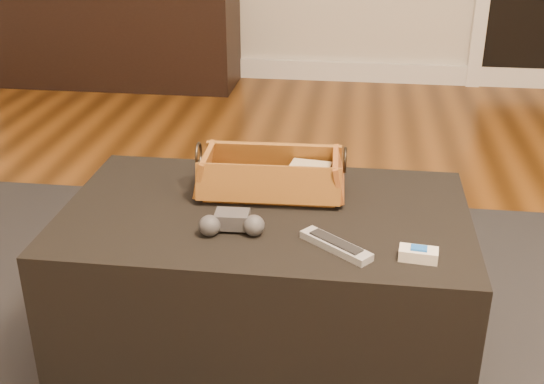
# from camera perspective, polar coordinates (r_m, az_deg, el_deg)

# --- Properties ---
(floor) EXTENTS (5.00, 5.50, 0.01)m
(floor) POSITION_cam_1_polar(r_m,az_deg,el_deg) (1.91, 0.95, -13.53)
(floor) COLOR brown
(floor) RESTS_ON ground
(baseboard) EXTENTS (5.00, 0.04, 0.12)m
(baseboard) POSITION_cam_1_polar(r_m,az_deg,el_deg) (4.36, 5.21, 10.04)
(baseboard) COLOR white
(baseboard) RESTS_ON floor
(media_cabinet) EXTENTS (1.45, 0.45, 0.57)m
(media_cabinet) POSITION_cam_1_polar(r_m,az_deg,el_deg) (4.35, -12.90, 12.55)
(media_cabinet) COLOR black
(media_cabinet) RESTS_ON floor
(area_rug) EXTENTS (2.60, 2.00, 0.01)m
(area_rug) POSITION_cam_1_polar(r_m,az_deg,el_deg) (1.87, -0.75, -13.98)
(area_rug) COLOR black
(area_rug) RESTS_ON floor
(ottoman) EXTENTS (1.00, 0.60, 0.42)m
(ottoman) POSITION_cam_1_polar(r_m,az_deg,el_deg) (1.78, -0.56, -7.58)
(ottoman) COLOR black
(ottoman) RESTS_ON area_rug
(tv_remote) EXTENTS (0.20, 0.07, 0.02)m
(tv_remote) POSITION_cam_1_polar(r_m,az_deg,el_deg) (1.75, -0.73, 0.50)
(tv_remote) COLOR black
(tv_remote) RESTS_ON wicker_basket
(cloth_bundle) EXTENTS (0.11, 0.08, 0.06)m
(cloth_bundle) POSITION_cam_1_polar(r_m,az_deg,el_deg) (1.77, 3.20, 1.45)
(cloth_bundle) COLOR tan
(cloth_bundle) RESTS_ON wicker_basket
(wicker_basket) EXTENTS (0.38, 0.21, 0.13)m
(wicker_basket) POSITION_cam_1_polar(r_m,az_deg,el_deg) (1.75, -0.08, 1.28)
(wicker_basket) COLOR #945021
(wicker_basket) RESTS_ON ottoman
(game_controller) EXTENTS (0.16, 0.09, 0.05)m
(game_controller) POSITION_cam_1_polar(r_m,az_deg,el_deg) (1.57, -3.37, -2.61)
(game_controller) COLOR #353538
(game_controller) RESTS_ON ottoman
(silver_remote) EXTENTS (0.17, 0.15, 0.02)m
(silver_remote) POSITION_cam_1_polar(r_m,az_deg,el_deg) (1.51, 5.35, -4.45)
(silver_remote) COLOR #A6A9AD
(silver_remote) RESTS_ON ottoman
(cream_gadget) EXTENTS (0.09, 0.05, 0.03)m
(cream_gadget) POSITION_cam_1_polar(r_m,az_deg,el_deg) (1.50, 12.15, -5.09)
(cream_gadget) COLOR silver
(cream_gadget) RESTS_ON ottoman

